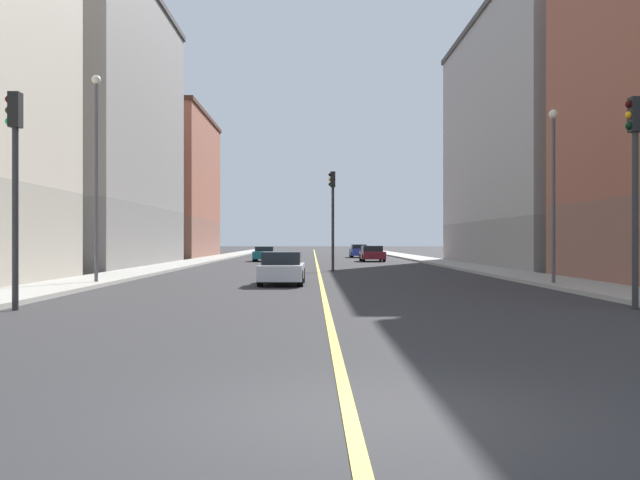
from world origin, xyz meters
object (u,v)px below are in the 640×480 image
traffic_light_median_far (333,206)px  car_maroon (372,254)px  building_right_distant (166,186)px  street_lamp_left_near (553,177)px  car_teal (265,254)px  traffic_light_left_near (635,171)px  building_left_mid (538,140)px  traffic_light_right_near (15,168)px  street_lamp_right_near (96,159)px  building_right_midblock (91,128)px  car_silver (282,269)px  car_blue (359,251)px

traffic_light_median_far → car_maroon: (3.92, 18.47, -3.11)m
building_right_distant → street_lamp_left_near: size_ratio=2.90×
car_teal → traffic_light_left_near: bearing=-73.3°
traffic_light_left_near → building_left_mid: bearing=76.1°
traffic_light_right_near → street_lamp_right_near: 9.92m
building_left_mid → building_right_midblock: bearing=-178.2°
building_right_midblock → street_lamp_right_near: (6.51, -19.62, -4.44)m
building_right_distant → traffic_light_median_far: (16.30, -31.53, -3.66)m
traffic_light_left_near → car_silver: bearing=133.4°
building_left_mid → street_lamp_left_near: 22.96m
traffic_light_median_far → street_lamp_right_near: street_lamp_right_near is taller
building_right_midblock → car_blue: 32.88m
traffic_light_right_near → street_lamp_left_near: size_ratio=0.83×
building_left_mid → car_silver: building_left_mid is taller
car_maroon → car_teal: car_maroon is taller
car_blue → street_lamp_right_near: bearing=-107.0°
traffic_light_right_near → car_maroon: 42.63m
building_left_mid → building_right_distant: size_ratio=1.28×
car_maroon → street_lamp_right_near: bearing=-114.0°
traffic_light_median_far → street_lamp_left_near: (8.16, -13.28, 0.49)m
traffic_light_right_near → street_lamp_left_near: bearing=27.5°
traffic_light_right_near → traffic_light_median_far: size_ratio=0.97×
car_blue → traffic_light_median_far: bearing=-96.6°
traffic_light_left_near → car_silver: 14.21m
building_right_distant → traffic_light_right_near: size_ratio=3.49×
car_blue → street_lamp_left_near: bearing=-84.4°
traffic_light_left_near → car_blue: 54.14m
traffic_light_right_near → traffic_light_median_far: (8.80, 22.11, 0.12)m
street_lamp_right_near → traffic_light_right_near: bearing=-84.3°
building_left_mid → traffic_light_left_near: 31.72m
street_lamp_right_near → car_teal: size_ratio=2.05×
building_right_distant → traffic_light_median_far: building_right_distant is taller
building_left_mid → car_maroon: size_ratio=6.07×
building_left_mid → street_lamp_left_near: building_left_mid is taller
traffic_light_median_far → traffic_light_left_near: bearing=-72.1°
car_blue → traffic_light_right_near: bearing=-103.1°
traffic_light_right_near → street_lamp_right_near: street_lamp_right_near is taller
street_lamp_left_near → car_silver: (-10.56, 1.27, -3.61)m
building_left_mid → car_silver: 27.73m
building_right_distant → car_maroon: (20.22, -13.06, -6.77)m
car_blue → car_silver: bearing=-97.9°
building_right_distant → street_lamp_left_near: bearing=-61.4°
traffic_light_right_near → car_teal: (3.55, 41.25, -3.01)m
building_right_midblock → car_silver: bearing=-54.2°
building_left_mid → building_right_midblock: (-30.97, -0.97, 0.65)m
building_right_distant → car_silver: (13.89, -43.54, -6.78)m
street_lamp_left_near → car_silver: 11.23m
car_silver → traffic_light_median_far: bearing=78.7°
street_lamp_left_near → building_right_midblock: bearing=140.0°
building_right_midblock → street_lamp_left_near: (24.46, -20.56, -5.24)m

